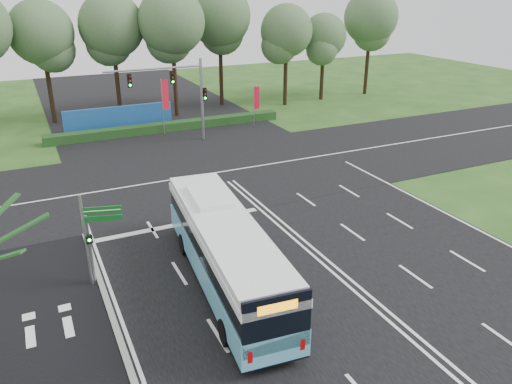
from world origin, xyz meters
The scene contains 14 objects.
ground centered at (0.00, 0.00, 0.00)m, with size 120.00×120.00×0.00m, color #214918.
road_main centered at (0.00, 0.00, 0.02)m, with size 20.00×120.00×0.04m, color black.
road_cross centered at (0.00, 12.00, 0.03)m, with size 120.00×14.00×0.05m, color black.
bike_path centered at (-12.50, -3.00, 0.03)m, with size 5.00×18.00×0.06m, color black.
kerb_strip centered at (-10.10, -3.00, 0.06)m, with size 0.25×18.00×0.12m, color gray.
city_bus centered at (-4.94, -1.80, 1.77)m, with size 3.71×12.43×3.52m.
pedestrian_signal centered at (-10.33, 0.90, 1.86)m, with size 0.30×0.42×3.40m.
street_sign centered at (-10.11, 0.72, 2.77)m, with size 1.69×0.53×4.46m.
banner_flag_mid centered at (-0.39, 23.77, 3.24)m, with size 0.71×0.28×5.00m.
banner_flag_right centered at (7.96, 22.25, 2.61)m, with size 0.59×0.06×3.96m.
traffic_light_gantry centered at (0.21, 20.50, 4.66)m, with size 8.41×0.28×7.00m.
hedge centered at (0.00, 24.50, 0.40)m, with size 22.00×1.20×0.80m, color #123413.
blue_hoarding centered at (-4.00, 27.00, 1.10)m, with size 10.00×0.30×2.20m, color #1A4C8E.
eucalyptus_row centered at (1.05, 30.82, 9.01)m, with size 54.59×10.39×12.94m.
Camera 1 is at (-12.00, -19.88, 12.66)m, focal length 35.00 mm.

